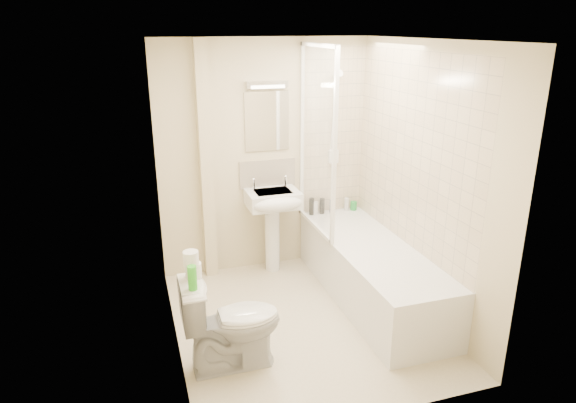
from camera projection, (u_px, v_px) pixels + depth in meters
name	position (u px, v px, depth m)	size (l,w,h in m)	color
floor	(303.00, 321.00, 4.57)	(2.50, 2.50, 0.00)	beige
wall_back	(265.00, 158.00, 5.31)	(2.20, 0.02, 2.40)	beige
wall_left	(167.00, 207.00, 3.87)	(0.02, 2.50, 2.40)	beige
wall_right	(423.00, 182.00, 4.50)	(0.02, 2.50, 2.40)	beige
ceiling	(306.00, 40.00, 3.79)	(2.20, 2.50, 0.02)	white
tile_back	(333.00, 132.00, 5.44)	(0.70, 0.01, 1.75)	beige
tile_right	(412.00, 152.00, 4.60)	(0.01, 2.10, 1.75)	beige
pipe_boxing	(206.00, 164.00, 5.08)	(0.12, 0.12, 2.40)	beige
splashback	(268.00, 174.00, 5.36)	(0.60, 0.01, 0.30)	beige
mirror	(267.00, 121.00, 5.18)	(0.46, 0.01, 0.60)	white
strip_light	(267.00, 84.00, 5.04)	(0.42, 0.07, 0.07)	silver
bathtub	(371.00, 271.00, 4.87)	(0.70, 2.10, 0.55)	white
shower_screen	(317.00, 141.00, 4.94)	(0.04, 0.92, 1.80)	white
shower_fixture	(335.00, 122.00, 5.36)	(0.10, 0.16, 0.99)	white
pedestal_sink	(274.00, 209.00, 5.26)	(0.53, 0.49, 1.02)	white
bottle_black_a	(312.00, 206.00, 5.55)	(0.05, 0.05, 0.19)	black
bottle_white_a	(315.00, 208.00, 5.57)	(0.06, 0.06, 0.14)	white
bottle_black_b	(322.00, 206.00, 5.59)	(0.06, 0.06, 0.17)	black
bottle_blue	(332.00, 206.00, 5.63)	(0.05, 0.05, 0.14)	navy
bottle_white_b	(346.00, 204.00, 5.67)	(0.05, 0.05, 0.15)	silver
bottle_green	(354.00, 206.00, 5.71)	(0.07, 0.07, 0.10)	green
toilet	(232.00, 322.00, 3.88)	(0.74, 0.42, 0.75)	white
toilet_roll_lower	(193.00, 270.00, 3.74)	(0.12, 0.12, 0.11)	white
toilet_roll_upper	(191.00, 258.00, 3.67)	(0.11, 0.11, 0.11)	white
green_bottle	(192.00, 278.00, 3.55)	(0.06, 0.06, 0.18)	green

